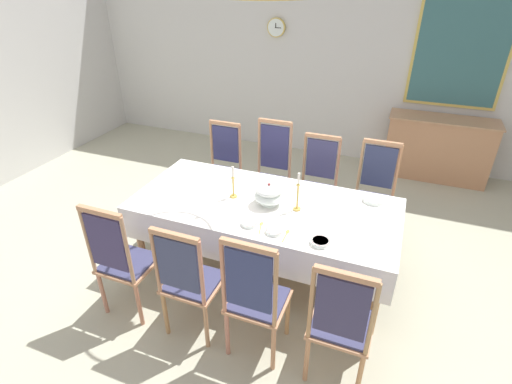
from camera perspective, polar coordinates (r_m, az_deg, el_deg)
The scene contains 24 objects.
ground at distance 4.15m, azimuth 1.11°, elevation -11.09°, with size 8.20×6.20×0.04m, color #AAA991.
back_wall at distance 6.28m, azimuth 11.89°, elevation 19.26°, with size 8.20×0.08×3.22m, color silver.
dining_table at distance 3.71m, azimuth 1.20°, elevation -2.63°, with size 2.47×1.12×0.78m.
tablecloth at distance 3.71m, azimuth 1.20°, elevation -2.63°, with size 2.49×1.14×0.32m.
chair_south_a at distance 3.51m, azimuth -18.97°, elevation -9.23°, with size 0.44×0.42×1.14m.
chair_north_a at distance 4.88m, azimuth -4.98°, elevation 3.79°, with size 0.44×0.42×1.10m.
chair_south_b at distance 3.21m, azimuth -9.74°, elevation -12.44°, with size 0.44×0.42×1.10m.
chair_north_b at distance 4.64m, azimuth 2.18°, elevation 2.95°, with size 0.44×0.42×1.20m.
chair_south_c at distance 3.00m, azimuth -0.13°, elevation -15.02°, with size 0.44×0.42×1.16m.
chair_north_c at distance 4.52m, azimuth 8.88°, elevation 1.34°, with size 0.44×0.42×1.11m.
chair_south_d at distance 2.91m, azimuth 12.26°, elevation -18.06°, with size 0.44×0.42×1.12m.
chair_north_d at distance 4.46m, azimuth 16.85°, elevation -0.02°, with size 0.44×0.42×1.13m.
soup_tureen at distance 3.61m, azimuth 1.88°, elevation -0.32°, with size 0.28×0.28×0.22m.
candlestick_west at distance 3.72m, azimuth -3.36°, elevation 0.98°, with size 0.07×0.07×0.33m.
candlestick_east at distance 3.52m, azimuth 6.09°, elevation -0.48°, with size 0.07×0.07×0.38m.
bowl_near_left at distance 3.28m, azimuth 2.69°, elevation -5.67°, with size 0.15×0.15×0.03m.
bowl_near_right at distance 3.36m, azimuth -0.93°, elevation -4.55°, with size 0.14×0.14×0.03m.
bowl_far_left at distance 3.19m, azimuth 9.37°, elevation -7.17°, with size 0.16×0.16×0.04m.
bowl_far_right at distance 3.85m, azimuth 16.75°, elevation -1.05°, with size 0.19×0.19×0.04m.
spoon_primary at distance 3.28m, azimuth 4.54°, elevation -5.97°, with size 0.03×0.18×0.01m.
spoon_secondary at distance 3.36m, azimuth 0.75°, elevation -4.85°, with size 0.06×0.18×0.01m.
sideboard at distance 6.22m, azimuth 24.93°, elevation 5.79°, with size 1.44×0.48×0.90m.
mounted_clock at distance 6.39m, azimuth 2.98°, elevation 22.86°, with size 0.28×0.06×0.28m.
framed_painting at distance 6.13m, azimuth 27.69°, elevation 17.65°, with size 1.20×0.05×1.47m.
Camera 1 is at (1.07, -2.95, 2.70)m, focal length 27.41 mm.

